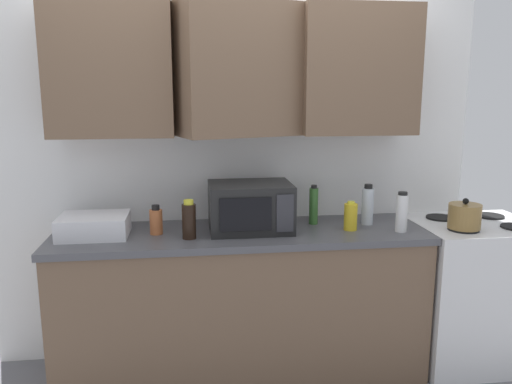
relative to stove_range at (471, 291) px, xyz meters
name	(u,v)px	position (x,y,z in m)	size (l,w,h in m)	color
wall_back_with_cabinets	(237,114)	(-1.48, 0.25, 1.12)	(3.05, 0.53, 2.60)	white
counter_run	(242,302)	(-1.48, 0.02, 0.00)	(2.18, 0.63, 0.90)	brown
stove_range	(471,291)	(0.00, 0.00, 0.00)	(0.76, 0.64, 0.91)	silver
kettle	(465,216)	(-0.17, -0.14, 0.53)	(0.19, 0.19, 0.18)	olive
microwave	(250,207)	(-1.42, 0.03, 0.59)	(0.48, 0.37, 0.28)	black
dish_rack	(94,226)	(-2.31, 0.02, 0.51)	(0.38, 0.30, 0.12)	silver
bottle_white_jar	(402,212)	(-0.55, -0.12, 0.56)	(0.07, 0.07, 0.24)	white
bottle_green_oil	(314,205)	(-1.02, 0.12, 0.56)	(0.05, 0.05, 0.24)	#386B2D
bottle_yellow_mustard	(351,217)	(-0.83, -0.05, 0.53)	(0.08, 0.08, 0.17)	gold
bottle_clear_tall	(368,205)	(-0.69, 0.07, 0.57)	(0.07, 0.07, 0.25)	silver
bottle_spice_jar	(156,221)	(-1.97, 0.02, 0.53)	(0.07, 0.07, 0.17)	#BC6638
bottle_soy_dark	(189,220)	(-1.78, -0.10, 0.55)	(0.08, 0.08, 0.22)	black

